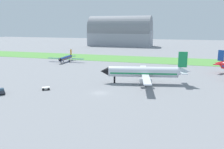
{
  "coord_description": "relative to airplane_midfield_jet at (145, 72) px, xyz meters",
  "views": [
    {
      "loc": [
        23.74,
        -64.05,
        20.09
      ],
      "look_at": [
        -0.28,
        13.81,
        3.0
      ],
      "focal_mm": 37.27,
      "sensor_mm": 36.0,
      "label": 1
    }
  ],
  "objects": [
    {
      "name": "ground_plane",
      "position": [
        -11.15,
        -16.04,
        -4.12
      ],
      "size": [
        600.0,
        600.0,
        0.0
      ],
      "primitive_type": "plane",
      "color": "gray"
    },
    {
      "name": "grass_taxiway_strip",
      "position": [
        -11.15,
        59.37,
        -4.08
      ],
      "size": [
        360.0,
        28.0,
        0.08
      ],
      "primitive_type": "cube",
      "color": "#549342",
      "rests_on": "ground_plane"
    },
    {
      "name": "airplane_midfield_jet",
      "position": [
        0.0,
        0.0,
        0.0
      ],
      "size": [
        31.64,
        32.06,
        11.44
      ],
      "rotation": [
        0.0,
        0.0,
        3.35
      ],
      "color": "silver",
      "rests_on": "ground_plane"
    },
    {
      "name": "airplane_taxiing_turboprop",
      "position": [
        -50.79,
        36.78,
        -1.76
      ],
      "size": [
        21.57,
        18.48,
        6.46
      ],
      "rotation": [
        0.0,
        0.0,
        4.78
      ],
      "color": "navy",
      "rests_on": "ground_plane"
    },
    {
      "name": "pushback_tug_near_gate",
      "position": [
        -39.21,
        -25.74,
        -3.21
      ],
      "size": [
        3.94,
        3.65,
        1.95
      ],
      "rotation": [
        0.0,
        0.0,
        5.61
      ],
      "color": "#2D333D",
      "rests_on": "ground_plane"
    },
    {
      "name": "baggage_cart_by_runway",
      "position": [
        -28.83,
        -17.7,
        -3.55
      ],
      "size": [
        2.95,
        2.8,
        0.9
      ],
      "rotation": [
        0.0,
        0.0,
        0.61
      ],
      "color": "white",
      "rests_on": "ground_plane"
    },
    {
      "name": "hangar_distant",
      "position": [
        -49.92,
        150.78,
        9.9
      ],
      "size": [
        63.74,
        24.51,
        29.96
      ],
      "color": "#9399A3",
      "rests_on": "ground_plane"
    }
  ]
}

